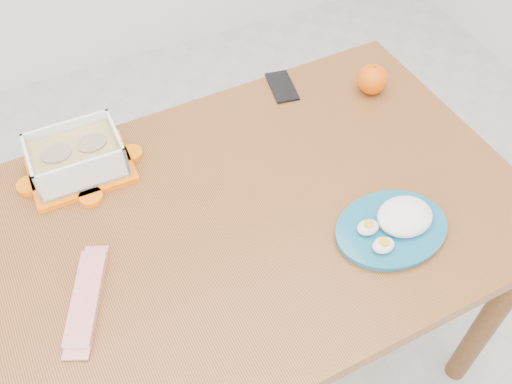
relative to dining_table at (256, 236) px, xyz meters
name	(u,v)px	position (x,y,z in m)	size (l,w,h in m)	color
ground	(262,382)	(-0.02, -0.09, -0.65)	(3.50, 3.50, 0.00)	#B7B7B2
dining_table	(256,236)	(0.00, 0.00, 0.00)	(1.21, 0.83, 0.75)	brown
food_container	(77,157)	(-0.32, 0.27, 0.15)	(0.23, 0.17, 0.10)	orange
orange_fruit	(372,79)	(0.44, 0.23, 0.14)	(0.08, 0.08, 0.08)	red
rice_plate	(396,223)	(0.24, -0.17, 0.12)	(0.24, 0.24, 0.07)	#175F81
candy_bar	(86,298)	(-0.39, -0.06, 0.11)	(0.20, 0.05, 0.02)	red
smartphone	(282,87)	(0.24, 0.34, 0.10)	(0.06, 0.12, 0.01)	black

